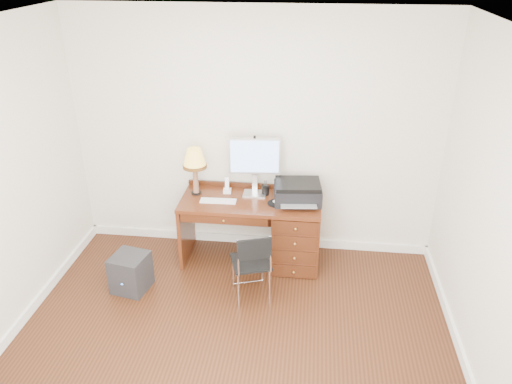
# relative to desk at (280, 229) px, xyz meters

# --- Properties ---
(ground) EXTENTS (4.00, 4.00, 0.00)m
(ground) POSITION_rel_desk_xyz_m (-0.32, -1.40, -0.41)
(ground) COLOR black
(ground) RESTS_ON ground
(room_shell) EXTENTS (4.00, 4.00, 4.00)m
(room_shell) POSITION_rel_desk_xyz_m (-0.32, -0.77, -0.36)
(room_shell) COLOR silver
(room_shell) RESTS_ON ground
(desk) EXTENTS (1.50, 0.67, 0.75)m
(desk) POSITION_rel_desk_xyz_m (0.00, 0.00, 0.00)
(desk) COLOR #552411
(desk) RESTS_ON ground
(monitor) EXTENTS (0.56, 0.20, 0.64)m
(monitor) POSITION_rel_desk_xyz_m (-0.30, 0.16, 0.74)
(monitor) COLOR silver
(monitor) RESTS_ON desk
(keyboard) EXTENTS (0.39, 0.12, 0.01)m
(keyboard) POSITION_rel_desk_xyz_m (-0.66, -0.08, 0.34)
(keyboard) COLOR white
(keyboard) RESTS_ON desk
(mouse_pad) EXTENTS (0.20, 0.20, 0.04)m
(mouse_pad) POSITION_rel_desk_xyz_m (-0.04, -0.05, 0.35)
(mouse_pad) COLOR black
(mouse_pad) RESTS_ON desk
(printer) EXTENTS (0.53, 0.43, 0.22)m
(printer) POSITION_rel_desk_xyz_m (0.17, 0.03, 0.44)
(printer) COLOR black
(printer) RESTS_ON desk
(leg_lamp) EXTENTS (0.26, 0.26, 0.53)m
(leg_lamp) POSITION_rel_desk_xyz_m (-0.93, 0.08, 0.72)
(leg_lamp) COLOR black
(leg_lamp) RESTS_ON desk
(phone) EXTENTS (0.09, 0.09, 0.18)m
(phone) POSITION_rel_desk_xyz_m (-0.60, 0.14, 0.39)
(phone) COLOR white
(phone) RESTS_ON desk
(pen_cup) EXTENTS (0.08, 0.08, 0.10)m
(pen_cup) POSITION_rel_desk_xyz_m (-0.18, 0.14, 0.39)
(pen_cup) COLOR black
(pen_cup) RESTS_ON desk
(chair) EXTENTS (0.46, 0.46, 0.77)m
(chair) POSITION_rel_desk_xyz_m (-0.24, -0.72, 0.05)
(chair) COLOR black
(chair) RESTS_ON ground
(equipment_box) EXTENTS (0.40, 0.40, 0.39)m
(equipment_box) POSITION_rel_desk_xyz_m (-1.47, -0.69, -0.22)
(equipment_box) COLOR black
(equipment_box) RESTS_ON ground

